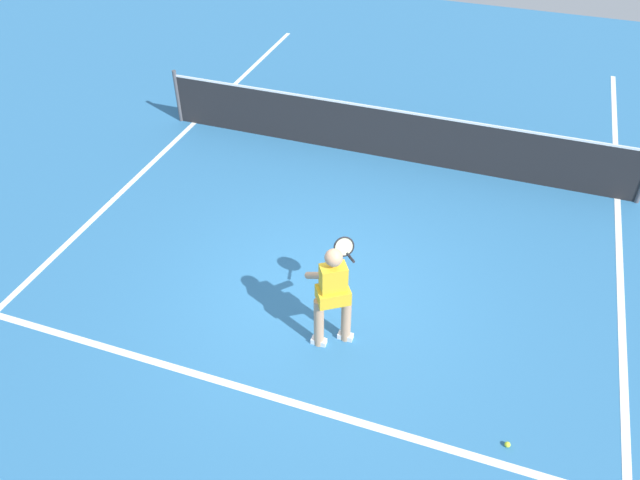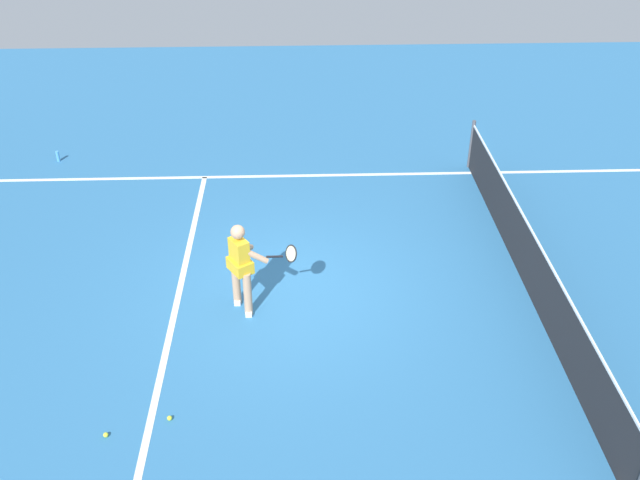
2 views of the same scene
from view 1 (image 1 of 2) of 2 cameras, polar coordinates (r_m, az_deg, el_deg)
name	(u,v)px [view 1 (image 1 of 2)]	position (r m, az deg, el deg)	size (l,w,h in m)	color
ground_plane	(317,295)	(8.88, -0.28, -5.08)	(26.51, 26.51, 0.00)	teal
service_line_marking	(266,395)	(7.76, -4.95, -13.94)	(8.16, 0.10, 0.01)	white
sideline_left_marking	(75,236)	(10.64, -21.48, 0.37)	(0.10, 18.39, 0.01)	white
sideline_right_marking	(623,370)	(8.83, 26.03, -10.68)	(0.10, 18.39, 0.01)	white
court_net	(389,133)	(11.66, 6.32, 9.67)	(8.84, 0.08, 1.09)	#4C4C51
tennis_player	(333,292)	(7.70, 1.21, -4.83)	(0.69, 1.14, 1.55)	tan
tennis_ball_near	(508,445)	(7.61, 16.80, -17.49)	(0.07, 0.07, 0.07)	#D1E533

